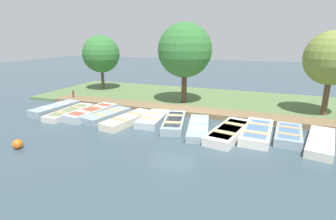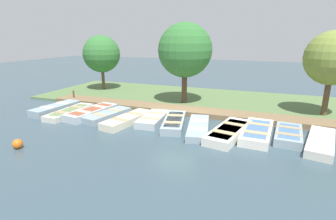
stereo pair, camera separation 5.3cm
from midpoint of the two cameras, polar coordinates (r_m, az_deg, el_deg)
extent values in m
plane|color=#384C56|center=(14.68, 2.05, -2.09)|extent=(80.00, 80.00, 0.00)
cube|color=#567042|center=(19.30, 6.89, 2.34)|extent=(8.00, 24.00, 0.12)
cube|color=brown|center=(15.94, 3.72, -0.13)|extent=(1.43, 18.54, 0.29)
cube|color=#8C9EA8|center=(17.60, -23.19, 0.33)|extent=(3.25, 1.28, 0.41)
cube|color=#6B7F51|center=(17.55, -23.26, 0.92)|extent=(2.66, 1.01, 0.03)
cube|color=beige|center=(17.17, -24.77, 0.55)|extent=(0.40, 0.94, 0.03)
cube|color=beige|center=(17.93, -21.82, 1.46)|extent=(0.40, 0.94, 0.03)
cube|color=beige|center=(16.60, -20.52, -0.44)|extent=(3.39, 1.03, 0.31)
cube|color=#6B7F51|center=(16.56, -20.57, 0.04)|extent=(2.78, 0.81, 0.02)
cube|color=tan|center=(16.10, -22.05, -0.45)|extent=(0.35, 0.92, 0.03)
cube|color=tan|center=(17.02, -19.18, 0.67)|extent=(0.35, 0.92, 0.03)
cube|color=#B2BCC1|center=(15.95, -16.20, -0.49)|extent=(3.50, 1.62, 0.41)
cube|color=#994C33|center=(15.90, -16.26, 0.16)|extent=(2.86, 1.29, 0.03)
cube|color=beige|center=(15.47, -17.94, -0.29)|extent=(0.49, 1.09, 0.03)
cube|color=beige|center=(16.33, -14.68, 0.78)|extent=(0.49, 1.09, 0.03)
cube|color=#8C9EA8|center=(15.29, -12.89, -1.10)|extent=(3.14, 1.59, 0.34)
cube|color=beige|center=(15.25, -12.93, -0.53)|extent=(2.57, 1.27, 0.03)
cube|color=tan|center=(14.87, -14.50, -0.95)|extent=(0.48, 0.96, 0.03)
cube|color=tan|center=(15.62, -11.45, 0.05)|extent=(0.48, 0.96, 0.03)
cube|color=beige|center=(14.23, -8.69, -2.07)|extent=(3.45, 1.57, 0.37)
cube|color=#4C709E|center=(14.18, -8.72, -1.41)|extent=(2.83, 1.25, 0.03)
cube|color=tan|center=(13.72, -10.42, -1.96)|extent=(0.49, 0.95, 0.03)
cube|color=tan|center=(14.64, -7.14, -0.69)|extent=(0.49, 0.95, 0.03)
cube|color=#B2BCC1|center=(14.21, -3.14, -1.95)|extent=(2.78, 1.30, 0.36)
cube|color=beige|center=(14.16, -3.15, -1.30)|extent=(2.27, 1.03, 0.03)
cube|color=tan|center=(13.69, -3.88, -1.80)|extent=(0.35, 1.03, 0.03)
cube|color=tan|center=(14.61, -2.48, -0.64)|extent=(0.35, 1.03, 0.03)
cube|color=#8C9EA8|center=(13.63, 1.44, -2.68)|extent=(3.35, 1.73, 0.37)
cube|color=beige|center=(13.58, 1.45, -1.99)|extent=(2.74, 1.38, 0.03)
cube|color=tan|center=(12.99, 1.17, -2.69)|extent=(0.53, 0.97, 0.03)
cube|color=tan|center=(14.15, 1.70, -1.15)|extent=(0.53, 0.97, 0.03)
cube|color=#8C9EA8|center=(13.03, 6.72, -3.82)|extent=(3.57, 1.63, 0.31)
cube|color=teal|center=(12.98, 6.74, -3.22)|extent=(2.92, 1.30, 0.02)
cube|color=beige|center=(12.35, 6.58, -4.08)|extent=(0.51, 0.94, 0.03)
cube|color=beige|center=(13.59, 6.89, -2.23)|extent=(0.51, 0.94, 0.03)
cube|color=silver|center=(12.57, 13.23, -4.70)|extent=(3.70, 1.85, 0.38)
cube|color=#4C709E|center=(12.51, 13.28, -3.94)|extent=(3.02, 1.47, 0.03)
cube|color=tan|center=(11.90, 12.21, -4.75)|extent=(0.56, 1.13, 0.03)
cube|color=tan|center=(13.11, 14.27, -2.97)|extent=(0.56, 1.13, 0.03)
cube|color=silver|center=(12.91, 18.92, -4.60)|extent=(3.38, 1.43, 0.38)
cube|color=#4C709E|center=(12.86, 18.99, -3.86)|extent=(2.76, 1.13, 0.03)
cube|color=tan|center=(12.26, 18.69, -4.65)|extent=(0.40, 1.15, 0.03)
cube|color=tan|center=(13.44, 19.29, -2.92)|extent=(0.40, 1.15, 0.03)
cube|color=#8C9EA8|center=(13.13, 24.85, -4.93)|extent=(2.72, 1.30, 0.37)
cube|color=#4C709E|center=(13.07, 24.93, -4.22)|extent=(2.23, 1.02, 0.03)
cube|color=tan|center=(12.59, 24.91, -4.83)|extent=(0.34, 1.04, 0.03)
cube|color=tan|center=(13.54, 24.98, -3.44)|extent=(0.34, 1.04, 0.03)
cube|color=beige|center=(12.92, 30.41, -6.05)|extent=(3.53, 1.64, 0.35)
cube|color=beige|center=(12.87, 30.51, -5.39)|extent=(2.89, 1.31, 0.03)
cube|color=beige|center=(12.25, 30.38, -6.24)|extent=(0.51, 0.96, 0.03)
cube|color=beige|center=(13.47, 30.65, -4.40)|extent=(0.51, 0.96, 0.03)
cylinder|color=brown|center=(19.92, -19.75, 2.84)|extent=(0.12, 0.12, 0.73)
sphere|color=brown|center=(19.84, -19.85, 3.93)|extent=(0.11, 0.11, 0.11)
sphere|color=orange|center=(12.56, -29.83, -6.42)|extent=(0.41, 0.41, 0.41)
cylinder|color=brown|center=(23.04, -13.88, 6.87)|extent=(0.25, 0.25, 2.26)
sphere|color=#337033|center=(22.84, -14.21, 11.75)|extent=(3.04, 3.04, 3.04)
cylinder|color=#4C3828|center=(17.75, 3.67, 5.43)|extent=(0.36, 0.36, 2.66)
sphere|color=#337033|center=(17.49, 3.80, 12.87)|extent=(3.54, 3.54, 3.54)
cylinder|color=brown|center=(17.34, 31.31, 2.72)|extent=(0.31, 0.31, 2.54)
sphere|color=olive|center=(17.08, 32.31, 9.54)|extent=(2.97, 2.97, 2.97)
camera|label=1|loc=(0.03, -89.89, 0.03)|focal=28.00mm
camera|label=2|loc=(0.03, 90.11, -0.03)|focal=28.00mm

